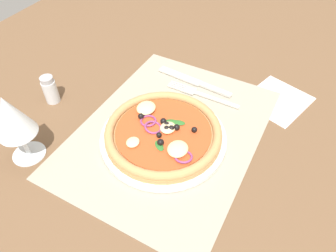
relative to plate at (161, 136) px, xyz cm
name	(u,v)px	position (x,y,z in cm)	size (l,w,h in cm)	color
ground_plane	(170,135)	(2.85, -0.46, -2.11)	(190.00, 140.00, 2.40)	brown
placemat	(170,131)	(2.85, -0.46, -0.71)	(46.89, 35.28, 0.40)	#A39984
plate	(161,136)	(0.00, 0.00, 0.00)	(25.74, 25.74, 1.01)	silver
pizza	(161,131)	(-0.01, 0.00, 1.61)	(23.67, 23.67, 2.65)	tan
fork	(199,94)	(16.37, -1.05, -0.29)	(2.21, 18.01, 0.44)	silver
knife	(194,81)	(20.03, 2.09, -0.25)	(3.34, 20.07, 0.62)	silver
wine_glass	(11,118)	(-15.84, 21.19, 9.26)	(7.20, 7.20, 14.90)	silver
napkin	(277,100)	(23.55, -17.91, -0.73)	(13.85, 12.46, 0.36)	white
pepper_shaker	(50,90)	(-1.36, 28.16, 2.35)	(3.20, 3.20, 6.70)	silver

